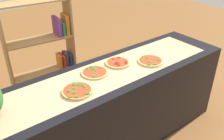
% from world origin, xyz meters
% --- Properties ---
extents(counter, '(2.61, 0.69, 0.91)m').
position_xyz_m(counter, '(0.00, 0.00, 0.45)').
color(counter, black).
rests_on(counter, ground_plane).
extents(parchment_paper, '(2.21, 0.50, 0.00)m').
position_xyz_m(parchment_paper, '(0.00, 0.00, 0.91)').
color(parchment_paper, tan).
rests_on(parchment_paper, counter).
extents(pizza_spinach_0, '(0.26, 0.26, 0.03)m').
position_xyz_m(pizza_spinach_0, '(-0.43, -0.09, 0.92)').
color(pizza_spinach_0, tan).
rests_on(pizza_spinach_0, parchment_paper).
extents(pizza_spinach_1, '(0.26, 0.26, 0.02)m').
position_xyz_m(pizza_spinach_1, '(-0.14, 0.08, 0.92)').
color(pizza_spinach_1, tan).
rests_on(pizza_spinach_1, parchment_paper).
extents(pizza_pepperoni_2, '(0.25, 0.25, 0.03)m').
position_xyz_m(pizza_pepperoni_2, '(0.14, 0.09, 0.92)').
color(pizza_pepperoni_2, tan).
rests_on(pizza_pepperoni_2, parchment_paper).
extents(pizza_spinach_3, '(0.26, 0.26, 0.03)m').
position_xyz_m(pizza_spinach_3, '(0.43, -0.08, 0.92)').
color(pizza_spinach_3, '#DBB26B').
rests_on(pizza_spinach_3, parchment_paper).
extents(bookshelf, '(0.83, 0.33, 1.39)m').
position_xyz_m(bookshelf, '(-0.14, 1.12, 0.64)').
color(bookshelf, '#A87A47').
rests_on(bookshelf, ground_plane).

